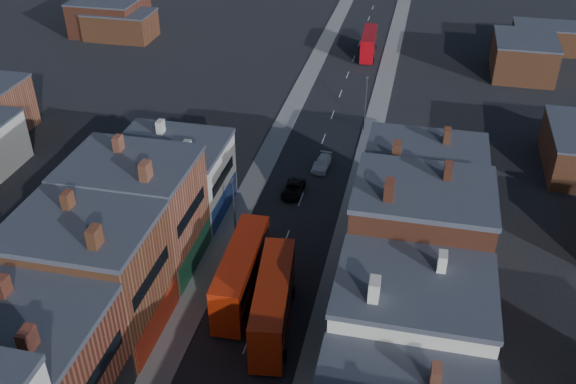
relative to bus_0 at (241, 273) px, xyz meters
The scene contains 9 objects.
pavement_west 28.58m from the bus_0, 98.80° to the left, with size 3.00×200.00×0.12m, color gray.
pavement_east 29.54m from the bus_0, 72.89° to the left, with size 3.00×200.00×0.12m, color gray.
lamp_post_2 8.84m from the bus_0, 110.65° to the left, with size 0.25×0.70×8.12m.
lamp_post_3 38.84m from the bus_0, 79.08° to the left, with size 0.25×0.70×8.12m.
bus_0 is the anchor object (origin of this frame).
bus_1 5.23m from the bus_0, 40.60° to the right, with size 4.41×12.90×5.46m.
bus_2 68.07m from the bus_0, 86.19° to the left, with size 2.93×10.45×4.48m.
car_2 19.34m from the bus_0, 87.17° to the left, with size 2.24×4.85×1.35m, color black.
car_3 26.43m from the bus_0, 82.70° to the left, with size 1.87×4.59×1.33m, color silver.
Camera 1 is at (12.59, -23.55, 42.65)m, focal length 40.00 mm.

